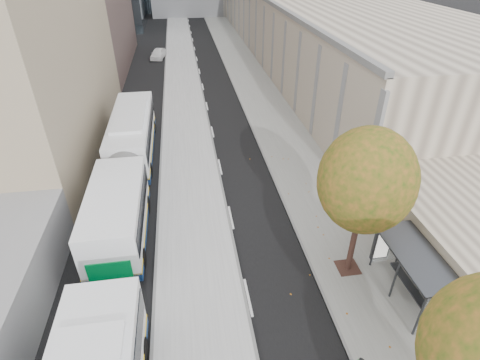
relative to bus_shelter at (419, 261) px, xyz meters
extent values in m
cube|color=#A5A5A5|center=(-9.56, 24.04, -2.11)|extent=(4.25, 150.00, 0.15)
cube|color=gray|center=(-1.56, 24.04, -2.15)|extent=(4.75, 150.00, 0.08)
cube|color=gray|center=(9.81, 53.04, 1.81)|extent=(18.00, 92.00, 8.00)
cube|color=#383A3F|center=(-0.19, 0.04, 0.37)|extent=(1.90, 4.40, 0.10)
cylinder|color=#383A3F|center=(-0.89, -1.96, -0.91)|extent=(0.10, 0.10, 2.40)
cube|color=silver|center=(0.53, 0.04, -0.86)|extent=(0.04, 4.00, 2.10)
cylinder|color=#321C18|center=(-2.09, 2.04, -0.49)|extent=(0.28, 0.28, 3.24)
sphere|color=#194C0F|center=(-2.09, 2.04, 3.08)|extent=(4.20, 4.20, 4.20)
cube|color=white|center=(-13.55, 11.82, -0.62)|extent=(2.80, 18.79, 3.13)
cube|color=black|center=(-13.55, 11.82, -0.05)|extent=(2.86, 18.04, 1.09)
cube|color=#007934|center=(-13.55, 2.46, -0.99)|extent=(1.98, 0.07, 1.21)
imported|color=white|center=(-12.59, 43.91, -1.50)|extent=(2.40, 4.29, 1.38)
camera|label=1|loc=(-9.49, -10.41, 11.73)|focal=28.00mm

